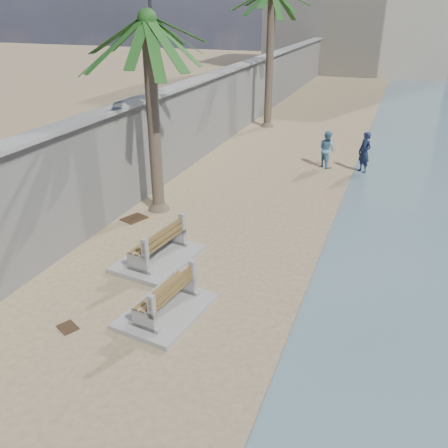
# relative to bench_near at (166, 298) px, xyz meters

# --- Properties ---
(seawall) EXTENTS (0.45, 70.00, 3.50)m
(seawall) POSITION_rel_bench_near_xyz_m (-4.28, 15.76, 1.33)
(seawall) COLOR gray
(seawall) RESTS_ON ground_plane
(wall_cap) EXTENTS (0.80, 70.00, 0.12)m
(wall_cap) POSITION_rel_bench_near_xyz_m (-4.28, 15.76, 3.13)
(wall_cap) COLOR gray
(wall_cap) RESTS_ON seawall
(end_building) EXTENTS (18.00, 12.00, 14.00)m
(end_building) POSITION_rel_bench_near_xyz_m (-1.08, 47.76, 6.58)
(end_building) COLOR #B7AA93
(end_building) RESTS_ON ground_plane
(bench_near) EXTENTS (1.85, 2.48, 0.96)m
(bench_near) POSITION_rel_bench_near_xyz_m (0.00, 0.00, 0.00)
(bench_near) COLOR gray
(bench_near) RESTS_ON ground_plane
(bench_far) EXTENTS (2.00, 2.69, 1.05)m
(bench_far) POSITION_rel_bench_near_xyz_m (-1.36, 2.20, 0.04)
(bench_far) COLOR gray
(bench_far) RESTS_ON ground_plane
(palm_mid) EXTENTS (5.00, 5.00, 7.16)m
(palm_mid) POSITION_rel_bench_near_xyz_m (-3.09, 5.53, 5.77)
(palm_mid) COLOR brown
(palm_mid) RESTS_ON ground_plane
(streetlight) EXTENTS (0.28, 0.28, 5.12)m
(streetlight) POSITION_rel_bench_near_xyz_m (-4.18, 7.76, 6.22)
(streetlight) COLOR #2D2D33
(streetlight) RESTS_ON wall_cap
(person_a) EXTENTS (0.87, 0.86, 2.02)m
(person_a) POSITION_rel_bench_near_xyz_m (3.27, 12.30, 0.59)
(person_a) COLOR #151E3A
(person_a) RESTS_ON ground_plane
(person_b) EXTENTS (1.09, 1.08, 1.79)m
(person_b) POSITION_rel_bench_near_xyz_m (1.65, 12.49, 0.48)
(person_b) COLOR teal
(person_b) RESTS_ON ground_plane
(debris_c) EXTENTS (0.86, 0.95, 0.03)m
(debris_c) POSITION_rel_bench_near_xyz_m (-3.50, 4.48, -0.41)
(debris_c) COLOR #382616
(debris_c) RESTS_ON ground_plane
(debris_d) EXTENTS (0.56, 0.52, 0.03)m
(debris_d) POSITION_rel_bench_near_xyz_m (-1.84, -1.29, -0.41)
(debris_d) COLOR #382616
(debris_d) RESTS_ON ground_plane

